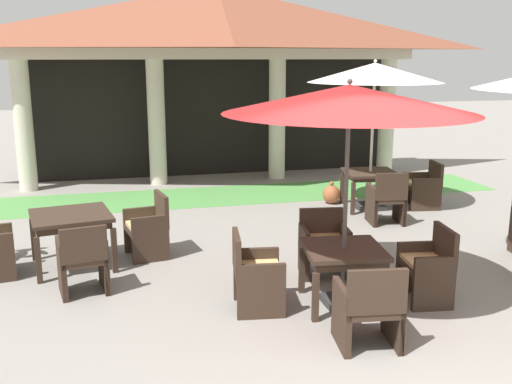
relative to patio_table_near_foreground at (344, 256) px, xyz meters
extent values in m
plane|color=gray|center=(-0.14, -1.66, -0.60)|extent=(60.00, 60.00, 0.00)
cylinder|color=beige|center=(-4.32, 7.25, 0.79)|extent=(0.39, 0.39, 2.77)
cylinder|color=beige|center=(-1.53, 7.25, 0.79)|extent=(0.39, 0.39, 2.77)
cylinder|color=beige|center=(1.25, 7.25, 0.79)|extent=(0.39, 0.39, 2.77)
cylinder|color=beige|center=(4.04, 7.25, 0.79)|extent=(0.39, 0.39, 2.77)
cube|color=beige|center=(-0.14, 7.25, 2.29)|extent=(9.17, 0.70, 0.24)
pyramid|color=brown|center=(-0.14, 7.25, 3.07)|extent=(9.57, 2.77, 1.33)
cube|color=black|center=(-0.14, 8.15, 0.79)|extent=(8.97, 0.16, 2.77)
cube|color=#519347|center=(-0.14, 5.73, -0.59)|extent=(11.37, 1.78, 0.01)
cube|color=#38281E|center=(0.00, 0.00, 0.08)|extent=(0.99, 0.99, 0.05)
cube|color=#38281E|center=(0.00, 0.00, 0.01)|extent=(0.91, 0.91, 0.09)
cube|color=#38281E|center=(-0.46, -0.35, -0.32)|extent=(0.08, 0.08, 0.56)
cube|color=#38281E|center=(0.35, -0.46, -0.32)|extent=(0.08, 0.08, 0.56)
cube|color=#38281E|center=(-0.35, 0.46, -0.32)|extent=(0.08, 0.08, 0.56)
cube|color=#38281E|center=(0.46, 0.35, -0.32)|extent=(0.08, 0.08, 0.56)
cube|color=#2D2D2D|center=(0.00, 0.00, -0.56)|extent=(0.43, 0.43, 0.08)
cylinder|color=#4C4742|center=(0.00, 0.00, 0.58)|extent=(0.05, 0.05, 2.35)
cone|color=maroon|center=(0.00, 0.00, 1.78)|extent=(2.78, 2.78, 0.31)
sphere|color=#4C4742|center=(0.00, 0.00, 1.96)|extent=(0.06, 0.06, 0.06)
cube|color=#38281E|center=(-0.97, 0.13, -0.18)|extent=(0.61, 0.66, 0.07)
cube|color=#E0CC7F|center=(-0.97, 0.13, -0.12)|extent=(0.56, 0.60, 0.05)
cube|color=#38281E|center=(-1.22, 0.16, 0.08)|extent=(0.14, 0.59, 0.44)
cube|color=#38281E|center=(-0.93, 0.40, -0.28)|extent=(0.54, 0.13, 0.63)
cube|color=#38281E|center=(-1.01, -0.14, -0.28)|extent=(0.54, 0.13, 0.63)
cube|color=#38281E|center=(-0.70, 0.36, -0.41)|extent=(0.06, 0.06, 0.38)
cube|color=#38281E|center=(-0.77, -0.16, -0.41)|extent=(0.06, 0.06, 0.38)
cube|color=#38281E|center=(-1.17, 0.43, -0.41)|extent=(0.06, 0.06, 0.38)
cube|color=#38281E|center=(-1.24, -0.10, -0.41)|extent=(0.06, 0.06, 0.38)
cube|color=#38281E|center=(0.97, -0.13, -0.16)|extent=(0.56, 0.66, 0.07)
cube|color=#E0CC7F|center=(0.97, -0.13, -0.10)|extent=(0.52, 0.60, 0.05)
cube|color=#38281E|center=(1.19, -0.16, 0.08)|extent=(0.14, 0.60, 0.43)
cube|color=#38281E|center=(0.93, -0.41, -0.28)|extent=(0.49, 0.12, 0.64)
cube|color=#38281E|center=(1.01, 0.14, -0.28)|extent=(0.49, 0.12, 0.64)
cube|color=#38281E|center=(0.72, -0.37, -0.40)|extent=(0.06, 0.06, 0.40)
cube|color=#38281E|center=(0.79, 0.17, -0.40)|extent=(0.06, 0.06, 0.40)
cube|color=#38281E|center=(1.15, -0.43, -0.40)|extent=(0.06, 0.06, 0.40)
cube|color=#38281E|center=(1.22, 0.11, -0.40)|extent=(0.06, 0.06, 0.40)
cube|color=#38281E|center=(-0.13, -0.97, -0.18)|extent=(0.65, 0.63, 0.07)
cube|color=#E0CC7F|center=(-0.13, -0.97, -0.12)|extent=(0.59, 0.58, 0.05)
cube|color=#38281E|center=(-0.17, -1.23, 0.07)|extent=(0.58, 0.14, 0.44)
cube|color=#38281E|center=(-0.40, -0.94, -0.28)|extent=(0.13, 0.56, 0.64)
cube|color=#38281E|center=(0.13, -1.01, -0.28)|extent=(0.13, 0.56, 0.64)
cube|color=#38281E|center=(-0.36, -0.69, -0.41)|extent=(0.06, 0.06, 0.38)
cube|color=#38281E|center=(0.16, -0.76, -0.41)|extent=(0.06, 0.06, 0.38)
cube|color=#38281E|center=(-0.42, -1.19, -0.41)|extent=(0.06, 0.06, 0.38)
cube|color=#38281E|center=(0.09, -1.26, -0.41)|extent=(0.06, 0.06, 0.38)
cube|color=#38281E|center=(0.13, 0.97, -0.18)|extent=(0.65, 0.60, 0.07)
cube|color=#E0CC7F|center=(0.13, 0.97, -0.12)|extent=(0.60, 0.55, 0.05)
cube|color=#38281E|center=(0.16, 1.21, 0.05)|extent=(0.59, 0.14, 0.39)
cube|color=#38281E|center=(0.40, 0.93, -0.28)|extent=(0.13, 0.53, 0.65)
cube|color=#38281E|center=(-0.14, 1.01, -0.28)|extent=(0.13, 0.53, 0.65)
cube|color=#38281E|center=(0.36, 0.70, -0.40)|extent=(0.06, 0.06, 0.39)
cube|color=#38281E|center=(-0.16, 0.77, -0.40)|extent=(0.06, 0.06, 0.39)
cube|color=#38281E|center=(0.43, 1.17, -0.40)|extent=(0.06, 0.06, 0.39)
cube|color=#38281E|center=(-0.10, 1.24, -0.40)|extent=(0.06, 0.06, 0.39)
cube|color=#38281E|center=(3.17, 1.22, -0.41)|extent=(0.06, 0.06, 0.38)
cube|color=#38281E|center=(2.18, 4.05, 0.10)|extent=(1.06, 1.06, 0.05)
cube|color=#38281E|center=(2.18, 4.05, 0.04)|extent=(0.97, 0.97, 0.07)
cube|color=#38281E|center=(1.69, 3.69, -0.30)|extent=(0.08, 0.08, 0.60)
cube|color=#38281E|center=(2.54, 3.56, -0.30)|extent=(0.08, 0.08, 0.60)
cube|color=#38281E|center=(1.82, 4.53, -0.30)|extent=(0.08, 0.08, 0.60)
cube|color=#38281E|center=(2.67, 4.40, -0.30)|extent=(0.08, 0.08, 0.60)
cube|color=#2D2D2D|center=(2.18, 4.05, -0.56)|extent=(0.52, 0.52, 0.08)
cylinder|color=beige|center=(2.18, 4.05, 0.66)|extent=(0.05, 0.05, 2.51)
cone|color=white|center=(2.18, 4.05, 1.94)|extent=(2.46, 2.46, 0.35)
sphere|color=beige|center=(2.18, 4.05, 2.15)|extent=(0.06, 0.06, 0.06)
cube|color=#38281E|center=(3.17, 3.89, -0.18)|extent=(0.66, 0.68, 0.07)
cube|color=#E0CC7F|center=(3.17, 3.89, -0.12)|extent=(0.61, 0.63, 0.05)
cube|color=#38281E|center=(3.44, 3.85, 0.07)|extent=(0.15, 0.60, 0.42)
cube|color=#38281E|center=(3.13, 3.62, -0.28)|extent=(0.58, 0.15, 0.63)
cube|color=#38281E|center=(3.22, 4.17, -0.28)|extent=(0.58, 0.15, 0.63)
cube|color=#38281E|center=(2.88, 3.66, -0.41)|extent=(0.06, 0.06, 0.38)
cube|color=#38281E|center=(2.96, 4.20, -0.41)|extent=(0.06, 0.06, 0.38)
cube|color=#38281E|center=(3.39, 3.58, -0.41)|extent=(0.06, 0.06, 0.38)
cube|color=#38281E|center=(3.47, 4.12, -0.41)|extent=(0.06, 0.06, 0.38)
cube|color=#38281E|center=(2.03, 3.05, -0.16)|extent=(0.63, 0.65, 0.07)
cube|color=#E0CC7F|center=(2.03, 3.05, -0.10)|extent=(0.58, 0.60, 0.05)
cube|color=#38281E|center=(1.99, 2.79, 0.10)|extent=(0.55, 0.14, 0.46)
cube|color=#38281E|center=(1.78, 3.09, -0.27)|extent=(0.15, 0.57, 0.66)
cube|color=#38281E|center=(2.28, 3.01, -0.27)|extent=(0.15, 0.57, 0.66)
cube|color=#38281E|center=(1.82, 3.34, -0.40)|extent=(0.06, 0.06, 0.40)
cube|color=#38281E|center=(2.31, 3.27, -0.40)|extent=(0.06, 0.06, 0.40)
cube|color=#38281E|center=(1.75, 2.83, -0.40)|extent=(0.06, 0.06, 0.40)
cube|color=#38281E|center=(2.23, 2.76, -0.40)|extent=(0.06, 0.06, 0.40)
cube|color=#38281E|center=(-3.11, 2.09, 0.13)|extent=(1.19, 1.19, 0.05)
cube|color=#38281E|center=(-3.11, 2.09, 0.06)|extent=(1.09, 1.09, 0.09)
cube|color=#38281E|center=(-3.50, 1.54, -0.29)|extent=(0.08, 0.08, 0.61)
cube|color=#38281E|center=(-2.56, 1.70, -0.29)|extent=(0.08, 0.08, 0.61)
cube|color=#38281E|center=(-3.66, 2.48, -0.29)|extent=(0.08, 0.08, 0.61)
cube|color=#38281E|center=(-2.72, 2.64, -0.29)|extent=(0.08, 0.08, 0.61)
cube|color=#38281E|center=(-2.93, 1.09, -0.17)|extent=(0.62, 0.58, 0.07)
cube|color=#E0CC7F|center=(-2.93, 1.09, -0.11)|extent=(0.57, 0.53, 0.05)
cube|color=#38281E|center=(-2.89, 0.87, 0.08)|extent=(0.54, 0.15, 0.42)
cube|color=#38281E|center=(-3.18, 1.04, -0.25)|extent=(0.14, 0.49, 0.69)
cube|color=#38281E|center=(-2.69, 1.13, -0.25)|extent=(0.14, 0.49, 0.69)
cube|color=#38281E|center=(-3.21, 1.26, -0.40)|extent=(0.06, 0.06, 0.40)
cube|color=#38281E|center=(-2.73, 1.34, -0.40)|extent=(0.06, 0.06, 0.40)
cube|color=#38281E|center=(-3.13, 0.83, -0.40)|extent=(0.06, 0.06, 0.40)
cube|color=#38281E|center=(-2.66, 0.92, -0.40)|extent=(0.06, 0.06, 0.40)
cube|color=#38281E|center=(-2.11, 2.27, -0.19)|extent=(0.62, 0.67, 0.07)
cube|color=#E0CC7F|center=(-2.11, 2.27, -0.13)|extent=(0.57, 0.62, 0.05)
cube|color=#38281E|center=(-1.87, 2.31, 0.08)|extent=(0.16, 0.59, 0.47)
cube|color=#38281E|center=(-2.06, 2.00, -0.27)|extent=(0.53, 0.15, 0.66)
cube|color=#38281E|center=(-2.16, 2.54, -0.27)|extent=(0.53, 0.15, 0.66)
cube|color=#38281E|center=(-2.29, 1.96, -0.41)|extent=(0.06, 0.06, 0.37)
cube|color=#38281E|center=(-2.39, 2.49, -0.41)|extent=(0.06, 0.06, 0.37)
cube|color=#38281E|center=(-1.83, 2.04, -0.41)|extent=(0.06, 0.06, 0.37)
cube|color=#38281E|center=(-1.93, 2.57, -0.41)|extent=(0.06, 0.06, 0.37)
cube|color=#38281E|center=(-3.91, 2.20, -0.42)|extent=(0.06, 0.06, 0.36)
cube|color=#38281E|center=(-3.82, 1.72, -0.42)|extent=(0.06, 0.06, 0.36)
ellipsoid|color=#9E5633|center=(1.62, 4.58, -0.41)|extent=(0.35, 0.35, 0.37)
sphere|color=#9E5633|center=(1.62, 4.58, -0.19)|extent=(0.08, 0.08, 0.08)
camera|label=1|loc=(-2.49, -5.94, 2.22)|focal=41.06mm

